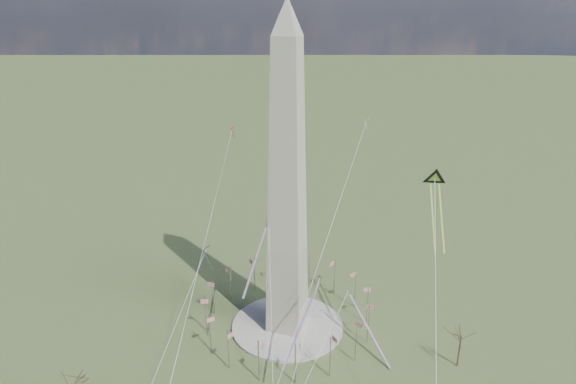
% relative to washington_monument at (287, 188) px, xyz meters
% --- Properties ---
extents(ground, '(2000.00, 2000.00, 0.00)m').
position_rel_washington_monument_xyz_m(ground, '(0.00, 0.00, -47.95)').
color(ground, '#40582C').
rests_on(ground, ground).
extents(plaza, '(36.00, 36.00, 0.80)m').
position_rel_washington_monument_xyz_m(plaza, '(0.00, 0.00, -47.55)').
color(plaza, '#BAB4AA').
rests_on(plaza, ground).
extents(washington_monument, '(15.56, 15.56, 100.00)m').
position_rel_washington_monument_xyz_m(washington_monument, '(0.00, 0.00, 0.00)').
color(washington_monument, '#BCB89D').
rests_on(washington_monument, plaza).
extents(flagpole_ring, '(54.40, 54.40, 13.00)m').
position_rel_washington_monument_xyz_m(flagpole_ring, '(-0.00, -0.00, -40.68)').
color(flagpole_ring, '#B2B4B8').
rests_on(flagpole_ring, ground).
extents(tree_near, '(8.78, 8.78, 15.36)m').
position_rel_washington_monument_xyz_m(tree_near, '(52.78, -2.99, -37.00)').
color(tree_near, '#4C3E2E').
rests_on(tree_near, ground).
extents(tree_far, '(8.39, 8.39, 14.68)m').
position_rel_washington_monument_xyz_m(tree_far, '(-39.17, -52.33, -37.49)').
color(tree_far, '#4C3E2E').
rests_on(tree_far, ground).
extents(kite_delta_black, '(8.63, 20.70, 16.88)m').
position_rel_washington_monument_xyz_m(kite_delta_black, '(41.15, 3.66, 5.01)').
color(kite_delta_black, black).
rests_on(kite_delta_black, ground).
extents(kite_diamond_purple, '(2.37, 3.45, 10.15)m').
position_rel_washington_monument_xyz_m(kite_diamond_purple, '(-30.14, 5.36, -27.44)').
color(kite_diamond_purple, '#3D176B').
rests_on(kite_diamond_purple, ground).
extents(kite_streamer_left, '(5.18, 24.10, 16.62)m').
position_rel_washington_monument_xyz_m(kite_streamer_left, '(11.27, -16.44, -28.03)').
color(kite_streamer_left, '#F14826').
rests_on(kite_streamer_left, ground).
extents(kite_streamer_mid, '(2.15, 22.84, 15.69)m').
position_rel_washington_monument_xyz_m(kite_streamer_mid, '(-4.99, -9.78, -14.14)').
color(kite_streamer_mid, '#F14826').
rests_on(kite_streamer_mid, ground).
extents(kite_streamer_right, '(16.97, 16.25, 15.24)m').
position_rel_washington_monument_xyz_m(kite_streamer_right, '(24.19, -0.76, -38.58)').
color(kite_streamer_right, '#F14826').
rests_on(kite_streamer_right, ground).
extents(kite_small_red, '(1.46, 2.04, 5.14)m').
position_rel_washington_monument_xyz_m(kite_small_red, '(-34.42, 40.06, 6.13)').
color(kite_small_red, red).
rests_on(kite_small_red, ground).
extents(kite_small_white, '(1.49, 2.30, 5.04)m').
position_rel_washington_monument_xyz_m(kite_small_white, '(15.87, 41.09, 12.20)').
color(kite_small_white, silver).
rests_on(kite_small_white, ground).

